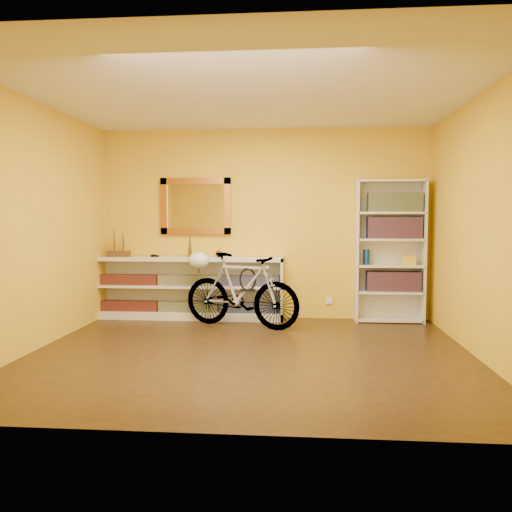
# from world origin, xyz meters

# --- Properties ---
(floor) EXTENTS (4.50, 4.00, 0.01)m
(floor) POSITION_xyz_m (0.00, 0.00, -0.01)
(floor) COLOR black
(floor) RESTS_ON ground
(ceiling) EXTENTS (4.50, 4.00, 0.01)m
(ceiling) POSITION_xyz_m (0.00, 0.00, 2.60)
(ceiling) COLOR silver
(ceiling) RESTS_ON ground
(back_wall) EXTENTS (4.50, 0.01, 2.60)m
(back_wall) POSITION_xyz_m (0.00, 2.00, 1.30)
(back_wall) COLOR gold
(back_wall) RESTS_ON ground
(left_wall) EXTENTS (0.01, 4.00, 2.60)m
(left_wall) POSITION_xyz_m (-2.25, 0.00, 1.30)
(left_wall) COLOR gold
(left_wall) RESTS_ON ground
(right_wall) EXTENTS (0.01, 4.00, 2.60)m
(right_wall) POSITION_xyz_m (2.25, 0.00, 1.30)
(right_wall) COLOR gold
(right_wall) RESTS_ON ground
(gilt_mirror) EXTENTS (0.98, 0.06, 0.78)m
(gilt_mirror) POSITION_xyz_m (-0.95, 1.97, 1.55)
(gilt_mirror) COLOR #94571B
(gilt_mirror) RESTS_ON back_wall
(wall_socket) EXTENTS (0.09, 0.02, 0.09)m
(wall_socket) POSITION_xyz_m (0.90, 1.99, 0.25)
(wall_socket) COLOR silver
(wall_socket) RESTS_ON back_wall
(console_unit) EXTENTS (2.60, 0.35, 0.85)m
(console_unit) POSITION_xyz_m (-1.03, 1.81, 0.42)
(console_unit) COLOR silver
(console_unit) RESTS_ON floor
(cd_row_lower) EXTENTS (2.50, 0.13, 0.14)m
(cd_row_lower) POSITION_xyz_m (-1.03, 1.79, 0.17)
(cd_row_lower) COLOR black
(cd_row_lower) RESTS_ON console_unit
(cd_row_upper) EXTENTS (2.50, 0.13, 0.14)m
(cd_row_upper) POSITION_xyz_m (-1.03, 1.79, 0.54)
(cd_row_upper) COLOR navy
(cd_row_upper) RESTS_ON console_unit
(model_ship) EXTENTS (0.34, 0.20, 0.38)m
(model_ship) POSITION_xyz_m (-2.00, 1.81, 1.04)
(model_ship) COLOR #452813
(model_ship) RESTS_ON console_unit
(toy_car) EXTENTS (0.00, 0.00, 0.00)m
(toy_car) POSITION_xyz_m (-1.50, 1.81, 0.85)
(toy_car) COLOR black
(toy_car) RESTS_ON console_unit
(bronze_ornament) EXTENTS (0.06, 0.06, 0.36)m
(bronze_ornament) POSITION_xyz_m (-1.00, 1.81, 1.03)
(bronze_ornament) COLOR brown
(bronze_ornament) RESTS_ON console_unit
(decorative_orb) EXTENTS (0.10, 0.10, 0.10)m
(decorative_orb) POSITION_xyz_m (-0.60, 1.81, 0.90)
(decorative_orb) COLOR brown
(decorative_orb) RESTS_ON console_unit
(bookcase) EXTENTS (0.90, 0.30, 1.90)m
(bookcase) POSITION_xyz_m (1.69, 1.84, 0.95)
(bookcase) COLOR silver
(bookcase) RESTS_ON floor
(book_row_a) EXTENTS (0.70, 0.22, 0.26)m
(book_row_a) POSITION_xyz_m (1.74, 1.84, 0.55)
(book_row_a) COLOR maroon
(book_row_a) RESTS_ON bookcase
(book_row_b) EXTENTS (0.70, 0.22, 0.28)m
(book_row_b) POSITION_xyz_m (1.74, 1.84, 1.25)
(book_row_b) COLOR maroon
(book_row_b) RESTS_ON bookcase
(book_row_c) EXTENTS (0.70, 0.22, 0.25)m
(book_row_c) POSITION_xyz_m (1.74, 1.84, 1.59)
(book_row_c) COLOR #1A4E5C
(book_row_c) RESTS_ON bookcase
(travel_mug) EXTENTS (0.09, 0.09, 0.20)m
(travel_mug) POSITION_xyz_m (1.38, 1.82, 0.87)
(travel_mug) COLOR #163E9C
(travel_mug) RESTS_ON bookcase
(red_tin) EXTENTS (0.19, 0.19, 0.19)m
(red_tin) POSITION_xyz_m (1.49, 1.87, 1.56)
(red_tin) COLOR maroon
(red_tin) RESTS_ON bookcase
(yellow_bag) EXTENTS (0.18, 0.14, 0.13)m
(yellow_bag) POSITION_xyz_m (1.94, 1.80, 0.83)
(yellow_bag) COLOR gold
(yellow_bag) RESTS_ON bookcase
(bicycle) EXTENTS (0.92, 1.65, 0.95)m
(bicycle) POSITION_xyz_m (-0.24, 1.31, 0.47)
(bicycle) COLOR silver
(bicycle) RESTS_ON floor
(helmet) EXTENTS (0.28, 0.27, 0.21)m
(helmet) POSITION_xyz_m (-0.82, 1.51, 0.83)
(helmet) COLOR white
(helmet) RESTS_ON bicycle
(u_lock) EXTENTS (0.21, 0.02, 0.21)m
(u_lock) POSITION_xyz_m (-0.15, 1.28, 0.61)
(u_lock) COLOR black
(u_lock) RESTS_ON bicycle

